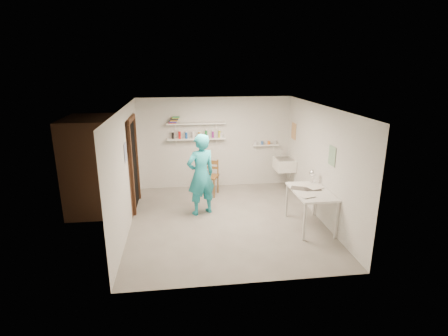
{
  "coord_description": "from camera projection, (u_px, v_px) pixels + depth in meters",
  "views": [
    {
      "loc": [
        -0.92,
        -6.76,
        3.21
      ],
      "look_at": [
        0.0,
        0.4,
        1.05
      ],
      "focal_mm": 28.0,
      "sensor_mm": 36.0,
      "label": 1
    }
  ],
  "objects": [
    {
      "name": "corridor_box",
      "position": [
        101.0,
        164.0,
        7.83
      ],
      "size": [
        1.4,
        1.5,
        2.1
      ],
      "primitive_type": "cube",
      "color": "brown",
      "rests_on": "ground"
    },
    {
      "name": "doorway_recess",
      "position": [
        134.0,
        165.0,
        7.93
      ],
      "size": [
        0.02,
        0.9,
        2.0
      ],
      "primitive_type": "cube",
      "color": "black",
      "rests_on": "wall_left"
    },
    {
      "name": "papers",
      "position": [
        311.0,
        190.0,
        6.94
      ],
      "size": [
        0.3,
        0.22,
        0.02
      ],
      "color": "silver",
      "rests_on": "work_table"
    },
    {
      "name": "wall_left",
      "position": [
        125.0,
        170.0,
        6.87
      ],
      "size": [
        0.02,
        4.5,
        2.4
      ],
      "primitive_type": "cube",
      "color": "silver",
      "rests_on": "ground"
    },
    {
      "name": "man",
      "position": [
        201.0,
        175.0,
        7.56
      ],
      "size": [
        0.78,
        0.67,
        1.81
      ],
      "primitive_type": "imported",
      "rotation": [
        0.0,
        0.0,
        3.57
      ],
      "color": "teal",
      "rests_on": "ground"
    },
    {
      "name": "ledge_pots",
      "position": [
        266.0,
        143.0,
        9.35
      ],
      "size": [
        0.48,
        0.07,
        0.09
      ],
      "color": "silver",
      "rests_on": "ledge_shelf"
    },
    {
      "name": "belfast_sink",
      "position": [
        284.0,
        164.0,
        9.09
      ],
      "size": [
        0.48,
        0.6,
        0.3
      ],
      "primitive_type": "cube",
      "color": "white",
      "rests_on": "wall_right"
    },
    {
      "name": "wall_clock",
      "position": [
        204.0,
        159.0,
        7.68
      ],
      "size": [
        0.31,
        0.17,
        0.32
      ],
      "primitive_type": "cylinder",
      "rotation": [
        1.57,
        0.0,
        0.43
      ],
      "color": "#CAAF8A",
      "rests_on": "man"
    },
    {
      "name": "wall_front",
      "position": [
        248.0,
        211.0,
        4.97
      ],
      "size": [
        4.0,
        0.02,
        2.4
      ],
      "primitive_type": "cube",
      "color": "silver",
      "rests_on": "ground"
    },
    {
      "name": "book_stack",
      "position": [
        174.0,
        120.0,
        8.83
      ],
      "size": [
        0.28,
        0.14,
        0.17
      ],
      "color": "red",
      "rests_on": "shelf_upper"
    },
    {
      "name": "wall_right",
      "position": [
        321.0,
        163.0,
        7.36
      ],
      "size": [
        0.02,
        4.5,
        2.4
      ],
      "primitive_type": "cube",
      "color": "silver",
      "rests_on": "ground"
    },
    {
      "name": "floor",
      "position": [
        226.0,
        221.0,
        7.46
      ],
      "size": [
        4.0,
        4.5,
        0.02
      ],
      "primitive_type": "cube",
      "color": "slate",
      "rests_on": "ground"
    },
    {
      "name": "desk_lamp",
      "position": [
        313.0,
        173.0,
        7.35
      ],
      "size": [
        0.15,
        0.15,
        0.15
      ],
      "primitive_type": "sphere",
      "color": "white",
      "rests_on": "work_table"
    },
    {
      "name": "spray_cans",
      "position": [
        196.0,
        135.0,
        9.01
      ],
      "size": [
        1.29,
        0.06,
        0.17
      ],
      "color": "black",
      "rests_on": "shelf_lower"
    },
    {
      "name": "shelf_lower",
      "position": [
        196.0,
        139.0,
        9.04
      ],
      "size": [
        1.5,
        0.22,
        0.03
      ],
      "primitive_type": "cube",
      "color": "white",
      "rests_on": "wall_back"
    },
    {
      "name": "wooden_chair",
      "position": [
        208.0,
        176.0,
        8.8
      ],
      "size": [
        0.58,
        0.57,
        0.97
      ],
      "primitive_type": "cube",
      "rotation": [
        0.0,
        0.0,
        -0.37
      ],
      "color": "brown",
      "rests_on": "ground"
    },
    {
      "name": "shelf_upper",
      "position": [
        196.0,
        123.0,
        8.92
      ],
      "size": [
        1.5,
        0.22,
        0.03
      ],
      "primitive_type": "cube",
      "color": "white",
      "rests_on": "wall_back"
    },
    {
      "name": "door_jamb_near",
      "position": [
        132.0,
        172.0,
        7.46
      ],
      "size": [
        0.06,
        0.1,
        2.0
      ],
      "primitive_type": "cube",
      "color": "brown",
      "rests_on": "ground"
    },
    {
      "name": "poster_right_a",
      "position": [
        294.0,
        131.0,
        8.97
      ],
      "size": [
        0.01,
        0.34,
        0.42
      ],
      "primitive_type": "cube",
      "color": "#995933",
      "rests_on": "wall_right"
    },
    {
      "name": "door_lintel",
      "position": [
        131.0,
        119.0,
        7.63
      ],
      "size": [
        0.06,
        1.05,
        0.1
      ],
      "primitive_type": "cube",
      "color": "brown",
      "rests_on": "wall_left"
    },
    {
      "name": "ceiling",
      "position": [
        227.0,
        107.0,
        6.77
      ],
      "size": [
        4.0,
        4.5,
        0.02
      ],
      "primitive_type": "cube",
      "color": "silver",
      "rests_on": "wall_back"
    },
    {
      "name": "poster_right_b",
      "position": [
        332.0,
        156.0,
        6.75
      ],
      "size": [
        0.01,
        0.3,
        0.38
      ],
      "primitive_type": "cube",
      "color": "#3F724C",
      "rests_on": "wall_right"
    },
    {
      "name": "work_table",
      "position": [
        310.0,
        209.0,
        7.06
      ],
      "size": [
        0.71,
        1.18,
        0.78
      ],
      "primitive_type": "cube",
      "color": "silver",
      "rests_on": "ground"
    },
    {
      "name": "poster_left",
      "position": [
        126.0,
        152.0,
        6.82
      ],
      "size": [
        0.01,
        0.28,
        0.36
      ],
      "primitive_type": "cube",
      "color": "#334C7F",
      "rests_on": "wall_left"
    },
    {
      "name": "ledge_shelf",
      "position": [
        265.0,
        145.0,
        9.37
      ],
      "size": [
        0.7,
        0.14,
        0.03
      ],
      "primitive_type": "cube",
      "color": "white",
      "rests_on": "wall_back"
    },
    {
      "name": "door_jamb_far",
      "position": [
        137.0,
        159.0,
        8.41
      ],
      "size": [
        0.06,
        0.1,
        2.0
      ],
      "primitive_type": "cube",
      "color": "brown",
      "rests_on": "ground"
    },
    {
      "name": "wall_back",
      "position": [
        215.0,
        143.0,
        9.26
      ],
      "size": [
        4.0,
        0.02,
        2.4
      ],
      "primitive_type": "cube",
      "color": "silver",
      "rests_on": "ground"
    }
  ]
}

